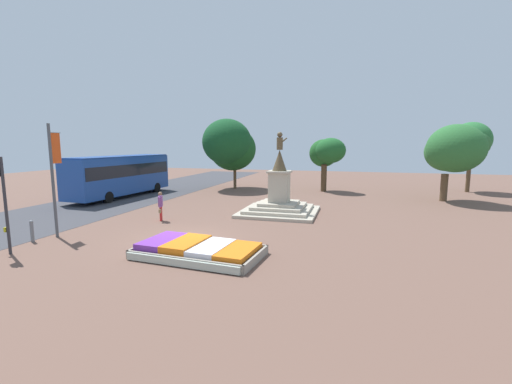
{
  "coord_description": "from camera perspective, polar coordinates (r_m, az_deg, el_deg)",
  "views": [
    {
      "loc": [
        7.74,
        -14.63,
        4.59
      ],
      "look_at": [
        2.75,
        3.0,
        2.0
      ],
      "focal_mm": 24.0,
      "sensor_mm": 36.0,
      "label": 1
    }
  ],
  "objects": [
    {
      "name": "park_tree_behind_statue",
      "position": [
        31.09,
        29.8,
        6.21
      ],
      "size": [
        4.25,
        4.83,
        6.08
      ],
      "color": "brown",
      "rests_on": "ground_plane"
    },
    {
      "name": "park_tree_street_side",
      "position": [
        38.35,
        32.17,
        7.18
      ],
      "size": [
        3.51,
        4.15,
        6.63
      ],
      "color": "brown",
      "rests_on": "ground_plane"
    },
    {
      "name": "park_tree_far_right",
      "position": [
        34.84,
        -4.5,
        7.82
      ],
      "size": [
        5.01,
        6.13,
        7.04
      ],
      "color": "brown",
      "rests_on": "ground_plane"
    },
    {
      "name": "city_bus",
      "position": [
        31.84,
        -21.62,
        2.88
      ],
      "size": [
        3.09,
        10.69,
        3.56
      ],
      "color": "#1E4799",
      "rests_on": "ground_plane"
    },
    {
      "name": "kerb_bollard_mid_a",
      "position": [
        19.28,
        -33.28,
        -5.39
      ],
      "size": [
        0.17,
        0.17,
        1.05
      ],
      "color": "slate",
      "rests_on": "ground_plane"
    },
    {
      "name": "ground_plane",
      "position": [
        17.17,
        -11.75,
        -7.63
      ],
      "size": [
        88.45,
        88.45,
        0.0
      ],
      "primitive_type": "plane",
      "color": "brown"
    },
    {
      "name": "banner_pole",
      "position": [
        19.32,
        -30.71,
        2.17
      ],
      "size": [
        0.14,
        0.75,
        5.55
      ],
      "color": "#4C5156",
      "rests_on": "ground_plane"
    },
    {
      "name": "statue_monument",
      "position": [
        22.74,
        3.89,
        -1.32
      ],
      "size": [
        4.94,
        4.94,
        5.35
      ],
      "color": "#B2A793",
      "rests_on": "ground_plane"
    },
    {
      "name": "street_asphalt_strip",
      "position": [
        24.15,
        -35.48,
        -4.41
      ],
      "size": [
        8.21,
        77.39,
        0.01
      ],
      "primitive_type": "cube",
      "color": "#3D3D42",
      "rests_on": "ground_plane"
    },
    {
      "name": "pedestrian_with_handbag",
      "position": [
        21.18,
        -15.63,
        -2.02
      ],
      "size": [
        0.39,
        0.7,
        1.76
      ],
      "color": "red",
      "rests_on": "ground_plane"
    },
    {
      "name": "traffic_light_near_crossing",
      "position": [
        17.43,
        -36.68,
        0.49
      ],
      "size": [
        0.41,
        0.3,
        4.07
      ],
      "color": "#2D2D33",
      "rests_on": "ground_plane"
    },
    {
      "name": "flower_planter",
      "position": [
        14.43,
        -9.8,
        -9.54
      ],
      "size": [
        5.32,
        3.19,
        0.6
      ],
      "color": "#38281C",
      "rests_on": "ground_plane"
    },
    {
      "name": "park_tree_far_left",
      "position": [
        33.8,
        11.73,
        6.48
      ],
      "size": [
        3.52,
        3.37,
        5.14
      ],
      "color": "#4C3823",
      "rests_on": "ground_plane"
    }
  ]
}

